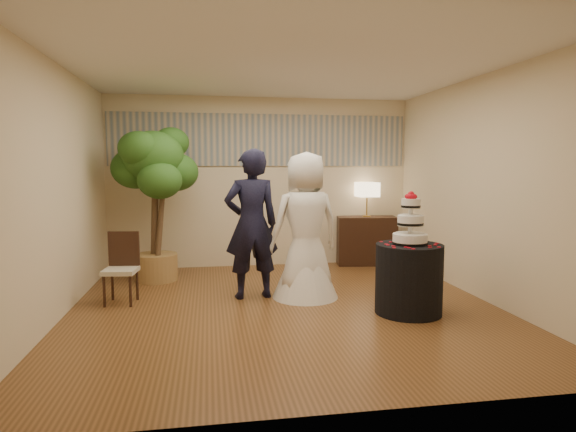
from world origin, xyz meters
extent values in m
cube|color=brown|center=(0.00, 0.00, 0.00)|extent=(5.00, 5.00, 0.00)
cube|color=white|center=(0.00, 0.00, 2.80)|extent=(5.00, 5.00, 0.00)
cube|color=beige|center=(0.00, 2.50, 1.40)|extent=(5.00, 0.06, 2.80)
cube|color=beige|center=(0.00, -2.50, 1.40)|extent=(5.00, 0.06, 2.80)
cube|color=beige|center=(-2.50, 0.00, 1.40)|extent=(0.06, 5.00, 2.80)
cube|color=beige|center=(2.50, 0.00, 1.40)|extent=(0.06, 5.00, 2.80)
cube|color=gray|center=(0.00, 2.48, 2.10)|extent=(4.90, 0.02, 0.85)
imported|color=black|center=(-0.35, 0.51, 0.94)|extent=(0.74, 0.53, 1.89)
imported|color=white|center=(0.32, 0.41, 0.93)|extent=(1.05, 1.00, 1.85)
cylinder|color=black|center=(1.35, -0.45, 0.40)|extent=(0.97, 0.97, 0.79)
cube|color=black|center=(1.76, 2.27, 0.41)|extent=(1.04, 0.58, 0.82)
camera|label=1|loc=(-0.88, -5.50, 1.67)|focal=30.00mm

